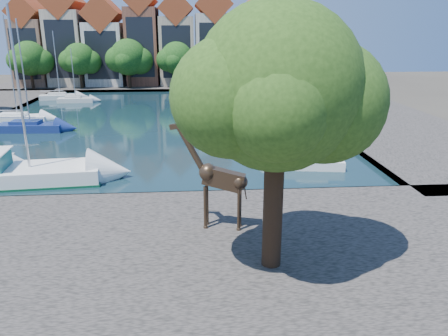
% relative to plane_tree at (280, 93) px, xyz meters
% --- Properties ---
extents(ground, '(160.00, 160.00, 0.00)m').
position_rel_plane_tree_xyz_m(ground, '(-7.62, 9.01, -7.67)').
color(ground, '#38332B').
rests_on(ground, ground).
extents(water_basin, '(38.00, 50.00, 0.08)m').
position_rel_plane_tree_xyz_m(water_basin, '(-7.62, 33.01, -7.63)').
color(water_basin, black).
rests_on(water_basin, ground).
extents(near_quay, '(50.00, 14.00, 0.50)m').
position_rel_plane_tree_xyz_m(near_quay, '(-7.62, 2.01, -7.42)').
color(near_quay, '#524B47').
rests_on(near_quay, ground).
extents(far_quay, '(60.00, 16.00, 0.50)m').
position_rel_plane_tree_xyz_m(far_quay, '(-7.62, 65.01, -7.42)').
color(far_quay, '#524B47').
rests_on(far_quay, ground).
extents(right_quay, '(14.00, 52.00, 0.50)m').
position_rel_plane_tree_xyz_m(right_quay, '(17.38, 33.01, -7.42)').
color(right_quay, '#524B47').
rests_on(right_quay, ground).
extents(plane_tree, '(8.32, 6.40, 10.62)m').
position_rel_plane_tree_xyz_m(plane_tree, '(0.00, 0.00, 0.00)').
color(plane_tree, '#332114').
rests_on(plane_tree, near_quay).
extents(townhouse_west_end, '(5.44, 9.18, 14.93)m').
position_rel_plane_tree_xyz_m(townhouse_west_end, '(-30.62, 64.99, -0.31)').
color(townhouse_west_end, '#855E48').
rests_on(townhouse_west_end, far_quay).
extents(townhouse_west_mid, '(5.94, 9.18, 16.79)m').
position_rel_plane_tree_xyz_m(townhouse_west_mid, '(-24.62, 64.99, 0.56)').
color(townhouse_west_mid, '#BAA88F').
rests_on(townhouse_west_mid, far_quay).
extents(townhouse_west_inner, '(6.43, 9.18, 15.15)m').
position_rel_plane_tree_xyz_m(townhouse_west_inner, '(-18.12, 64.99, -0.32)').
color(townhouse_west_inner, silver).
rests_on(townhouse_west_inner, far_quay).
extents(townhouse_center, '(5.44, 9.18, 16.93)m').
position_rel_plane_tree_xyz_m(townhouse_center, '(-11.62, 64.99, 0.69)').
color(townhouse_center, brown).
rests_on(townhouse_center, far_quay).
extents(townhouse_east_inner, '(5.94, 9.18, 15.79)m').
position_rel_plane_tree_xyz_m(townhouse_east_inner, '(-5.62, 64.99, 0.06)').
color(townhouse_east_inner, tan).
rests_on(townhouse_east_inner, far_quay).
extents(townhouse_east_mid, '(6.43, 9.18, 16.65)m').
position_rel_plane_tree_xyz_m(townhouse_east_mid, '(0.88, 64.99, 0.43)').
color(townhouse_east_mid, beige).
rests_on(townhouse_east_mid, far_quay).
extents(townhouse_east_end, '(5.44, 9.18, 14.43)m').
position_rel_plane_tree_xyz_m(townhouse_east_end, '(7.38, 64.99, -0.56)').
color(townhouse_east_end, '#8B5A43').
rests_on(townhouse_east_end, far_quay).
extents(far_tree_far_west, '(7.28, 5.60, 7.68)m').
position_rel_plane_tree_xyz_m(far_tree_far_west, '(-29.51, 59.50, -2.49)').
color(far_tree_far_west, '#332114').
rests_on(far_tree_far_west, far_quay).
extents(far_tree_west, '(6.76, 5.20, 7.36)m').
position_rel_plane_tree_xyz_m(far_tree_west, '(-21.52, 59.50, -2.60)').
color(far_tree_west, '#332114').
rests_on(far_tree_west, far_quay).
extents(far_tree_mid_west, '(7.80, 6.00, 8.00)m').
position_rel_plane_tree_xyz_m(far_tree_mid_west, '(-13.51, 59.50, -2.38)').
color(far_tree_mid_west, '#332114').
rests_on(far_tree_mid_west, far_quay).
extents(far_tree_mid_east, '(7.02, 5.40, 7.52)m').
position_rel_plane_tree_xyz_m(far_tree_mid_east, '(-5.52, 59.50, -2.54)').
color(far_tree_mid_east, '#332114').
rests_on(far_tree_mid_east, far_quay).
extents(far_tree_east, '(7.54, 5.80, 7.84)m').
position_rel_plane_tree_xyz_m(far_tree_east, '(2.49, 59.50, -2.43)').
color(far_tree_east, '#332114').
rests_on(far_tree_east, far_quay).
extents(far_tree_far_east, '(6.76, 5.20, 7.36)m').
position_rel_plane_tree_xyz_m(far_tree_far_east, '(10.48, 59.50, -2.60)').
color(far_tree_far_east, '#332114').
rests_on(far_tree_far_east, far_quay).
extents(giraffe_statue, '(3.65, 1.15, 5.24)m').
position_rel_plane_tree_xyz_m(giraffe_statue, '(-2.12, 3.80, -4.59)').
color(giraffe_statue, '#39291C').
rests_on(giraffe_statue, near_quay).
extents(motorsailer, '(12.24, 4.58, 11.35)m').
position_rel_plane_tree_xyz_m(motorsailer, '(-16.02, 12.44, -6.73)').
color(motorsailer, white).
rests_on(motorsailer, water_basin).
extents(sailboat_left_b, '(6.59, 2.57, 10.85)m').
position_rel_plane_tree_xyz_m(sailboat_left_b, '(-19.62, 28.55, -7.00)').
color(sailboat_left_b, navy).
rests_on(sailboat_left_b, water_basin).
extents(sailboat_left_c, '(6.43, 2.26, 11.31)m').
position_rel_plane_tree_xyz_m(sailboat_left_c, '(-22.62, 33.34, -7.03)').
color(sailboat_left_c, white).
rests_on(sailboat_left_c, water_basin).
extents(sailboat_left_d, '(4.99, 1.99, 7.42)m').
position_rel_plane_tree_xyz_m(sailboat_left_d, '(-19.62, 46.93, -7.12)').
color(sailboat_left_d, beige).
rests_on(sailboat_left_d, water_basin).
extents(sailboat_left_e, '(5.88, 2.91, 9.66)m').
position_rel_plane_tree_xyz_m(sailboat_left_e, '(-22.62, 49.92, -7.05)').
color(sailboat_left_e, silver).
rests_on(sailboat_left_e, water_basin).
extents(sailboat_right_a, '(5.45, 2.60, 10.63)m').
position_rel_plane_tree_xyz_m(sailboat_right_a, '(5.24, 14.40, -7.04)').
color(sailboat_right_a, white).
rests_on(sailboat_right_a, water_basin).
extents(sailboat_right_b, '(6.27, 3.80, 10.96)m').
position_rel_plane_tree_xyz_m(sailboat_right_b, '(4.38, 31.45, -7.08)').
color(sailboat_right_b, navy).
rests_on(sailboat_right_b, water_basin).
extents(sailboat_right_c, '(5.55, 2.93, 9.28)m').
position_rel_plane_tree_xyz_m(sailboat_right_c, '(7.38, 36.12, -7.10)').
color(sailboat_right_c, white).
rests_on(sailboat_right_c, water_basin).
extents(sailboat_right_d, '(4.83, 2.23, 8.73)m').
position_rel_plane_tree_xyz_m(sailboat_right_d, '(7.38, 41.76, -7.04)').
color(sailboat_right_d, beige).
rests_on(sailboat_right_d, water_basin).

